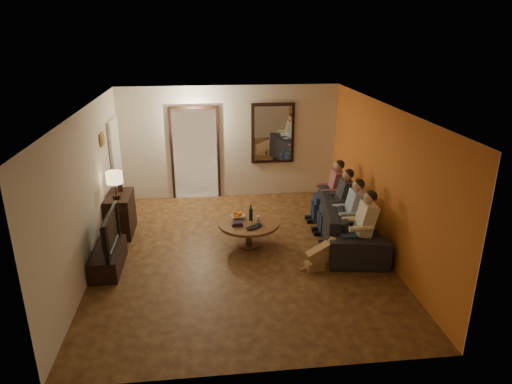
{
  "coord_description": "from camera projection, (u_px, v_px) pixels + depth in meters",
  "views": [
    {
      "loc": [
        -0.58,
        -7.28,
        3.84
      ],
      "look_at": [
        0.3,
        0.3,
        1.05
      ],
      "focal_mm": 32.0,
      "sensor_mm": 36.0,
      "label": 1
    }
  ],
  "objects": [
    {
      "name": "right_wall",
      "position": [
        382.0,
        180.0,
        8.0
      ],
      "size": [
        0.02,
        6.0,
        2.6
      ],
      "primitive_type": "cube",
      "color": "beige",
      "rests_on": "floor"
    },
    {
      "name": "mirror_glass",
      "position": [
        273.0,
        134.0,
        10.5
      ],
      "size": [
        0.86,
        0.02,
        1.26
      ],
      "primitive_type": "cube",
      "color": "white",
      "rests_on": "back_wall"
    },
    {
      "name": "ceiling",
      "position": [
        240.0,
        108.0,
        7.28
      ],
      "size": [
        5.0,
        6.0,
        0.01
      ],
      "primitive_type": "cube",
      "color": "white",
      "rests_on": "back_wall"
    },
    {
      "name": "book_stack",
      "position": [
        237.0,
        223.0,
        8.22
      ],
      "size": [
        0.2,
        0.15,
        0.07
      ],
      "primitive_type": null,
      "color": "black",
      "rests_on": "coffee_table"
    },
    {
      "name": "dog",
      "position": [
        320.0,
        254.0,
        7.57
      ],
      "size": [
        0.59,
        0.34,
        0.56
      ],
      "primitive_type": null,
      "rotation": [
        0.0,
        0.0,
        0.18
      ],
      "color": "tan",
      "rests_on": "floor"
    },
    {
      "name": "person_b",
      "position": [
        350.0,
        216.0,
        8.24
      ],
      "size": [
        0.6,
        0.4,
        1.2
      ],
      "primitive_type": null,
      "color": "tan",
      "rests_on": "sofa"
    },
    {
      "name": "tv_stand",
      "position": [
        108.0,
        259.0,
        7.6
      ],
      "size": [
        0.45,
        1.1,
        0.37
      ],
      "primitive_type": "cube",
      "color": "black",
      "rests_on": "floor"
    },
    {
      "name": "floor",
      "position": [
        241.0,
        253.0,
        8.17
      ],
      "size": [
        5.0,
        6.0,
        0.01
      ],
      "primitive_type": "cube",
      "color": "#3C1910",
      "rests_on": "ground"
    },
    {
      "name": "framed_art",
      "position": [
        102.0,
        139.0,
        8.49
      ],
      "size": [
        0.03,
        0.28,
        0.24
      ],
      "primitive_type": "cube",
      "color": "#B28C33",
      "rests_on": "left_wall"
    },
    {
      "name": "tv",
      "position": [
        105.0,
        231.0,
        7.43
      ],
      "size": [
        1.11,
        0.15,
        0.64
      ],
      "primitive_type": "imported",
      "rotation": [
        0.0,
        0.0,
        1.57
      ],
      "color": "black",
      "rests_on": "tv_stand"
    },
    {
      "name": "bowl",
      "position": [
        238.0,
        217.0,
        8.52
      ],
      "size": [
        0.26,
        0.26,
        0.06
      ],
      "primitive_type": "imported",
      "color": "white",
      "rests_on": "coffee_table"
    },
    {
      "name": "art_canvas",
      "position": [
        103.0,
        139.0,
        8.49
      ],
      "size": [
        0.01,
        0.22,
        0.18
      ],
      "primitive_type": "cube",
      "color": "brown",
      "rests_on": "left_wall"
    },
    {
      "name": "flower_vase",
      "position": [
        119.0,
        180.0,
        8.84
      ],
      "size": [
        0.14,
        0.14,
        0.44
      ],
      "primitive_type": null,
      "color": "red",
      "rests_on": "dresser"
    },
    {
      "name": "wine_bottle",
      "position": [
        251.0,
        212.0,
        8.39
      ],
      "size": [
        0.07,
        0.07,
        0.31
      ],
      "primitive_type": null,
      "color": "black",
      "rests_on": "coffee_table"
    },
    {
      "name": "back_wall",
      "position": [
        230.0,
        143.0,
        10.53
      ],
      "size": [
        5.0,
        0.02,
        2.6
      ],
      "primitive_type": "cube",
      "color": "beige",
      "rests_on": "floor"
    },
    {
      "name": "mirror_frame",
      "position": [
        273.0,
        133.0,
        10.53
      ],
      "size": [
        1.0,
        0.05,
        1.4
      ],
      "primitive_type": "cube",
      "color": "black",
      "rests_on": "back_wall"
    },
    {
      "name": "laptop",
      "position": [
        256.0,
        228.0,
        8.09
      ],
      "size": [
        0.39,
        0.36,
        0.03
      ],
      "primitive_type": "imported",
      "rotation": [
        0.0,
        0.0,
        0.63
      ],
      "color": "black",
      "rests_on": "coffee_table"
    },
    {
      "name": "white_door",
      "position": [
        117.0,
        166.0,
        9.7
      ],
      "size": [
        0.06,
        0.85,
        2.04
      ],
      "primitive_type": "cube",
      "color": "white",
      "rests_on": "floor"
    },
    {
      "name": "person_c",
      "position": [
        341.0,
        204.0,
        8.8
      ],
      "size": [
        0.6,
        0.4,
        1.2
      ],
      "primitive_type": null,
      "color": "tan",
      "rests_on": "sofa"
    },
    {
      "name": "front_wall",
      "position": [
        263.0,
        275.0,
        4.93
      ],
      "size": [
        5.0,
        0.02,
        2.6
      ],
      "primitive_type": "cube",
      "color": "beige",
      "rests_on": "floor"
    },
    {
      "name": "table_lamp",
      "position": [
        115.0,
        185.0,
        8.42
      ],
      "size": [
        0.3,
        0.3,
        0.54
      ],
      "primitive_type": null,
      "color": "beige",
      "rests_on": "dresser"
    },
    {
      "name": "person_d",
      "position": [
        332.0,
        193.0,
        9.36
      ],
      "size": [
        0.6,
        0.4,
        1.2
      ],
      "primitive_type": null,
      "color": "tan",
      "rests_on": "sofa"
    },
    {
      "name": "door_trim",
      "position": [
        195.0,
        154.0,
        10.5
      ],
      "size": [
        1.12,
        0.04,
        2.22
      ],
      "primitive_type": "cube",
      "color": "black",
      "rests_on": "floor"
    },
    {
      "name": "fridge_glimpse",
      "position": [
        206.0,
        160.0,
        10.59
      ],
      "size": [
        0.45,
        0.03,
        1.7
      ],
      "primitive_type": "cube",
      "color": "silver",
      "rests_on": "floor"
    },
    {
      "name": "dresser",
      "position": [
        121.0,
        214.0,
        8.85
      ],
      "size": [
        0.45,
        0.9,
        0.8
      ],
      "primitive_type": "cube",
      "color": "black",
      "rests_on": "floor"
    },
    {
      "name": "coffee_table",
      "position": [
        249.0,
        234.0,
        8.42
      ],
      "size": [
        1.32,
        1.32,
        0.45
      ],
      "primitive_type": "cylinder",
      "rotation": [
        0.0,
        0.0,
        0.2
      ],
      "color": "brown",
      "rests_on": "floor"
    },
    {
      "name": "sofa",
      "position": [
        350.0,
        220.0,
        8.61
      ],
      "size": [
        2.71,
        1.41,
        0.75
      ],
      "primitive_type": "imported",
      "rotation": [
        0.0,
        0.0,
        1.41
      ],
      "color": "black",
      "rests_on": "floor"
    },
    {
      "name": "kitchen_doorway",
      "position": [
        195.0,
        154.0,
        10.51
      ],
      "size": [
        1.0,
        0.06,
        2.1
      ],
      "primitive_type": "cube",
      "color": "#FFE0A5",
      "rests_on": "floor"
    },
    {
      "name": "oranges",
      "position": [
        238.0,
        213.0,
        8.5
      ],
      "size": [
        0.2,
        0.2,
        0.08
      ],
      "primitive_type": null,
      "color": "orange",
      "rests_on": "bowl"
    },
    {
      "name": "wine_glass",
      "position": [
        258.0,
        218.0,
        8.4
      ],
      "size": [
        0.06,
        0.06,
        0.1
      ],
      "primitive_type": "cylinder",
      "color": "silver",
      "rests_on": "coffee_table"
    },
    {
      "name": "person_a",
      "position": [
        361.0,
        230.0,
        7.68
      ],
      "size": [
        0.6,
        0.4,
        1.2
      ],
      "primitive_type": null,
      "color": "tan",
      "rests_on": "sofa"
    },
    {
      "name": "orange_accent",
      "position": [
        382.0,
        180.0,
        8.0
      ],
      "size": [
        0.01,
        6.0,
        2.6
      ],
      "primitive_type": "cube",
      "color": "#C47521",
      "rests_on": "right_wall"
    },
    {
      "name": "left_wall",
      "position": [
        88.0,
        191.0,
        7.46
      ],
      "size": [
        0.02,
        6.0,
        2.6
      ],
      "primitive_type": "cube",
      "color": "beige",
      "rests_on": "floor"
    }
  ]
}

